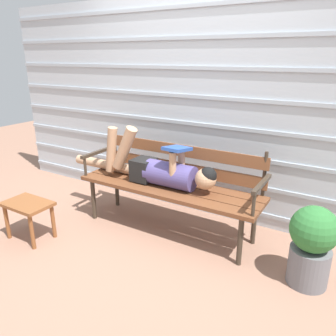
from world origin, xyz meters
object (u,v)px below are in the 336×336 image
at_px(park_bench, 172,180).
at_px(reclining_person, 156,169).
at_px(footstool, 28,209).
at_px(potted_plant, 312,244).

height_order(park_bench, reclining_person, reclining_person).
height_order(footstool, potted_plant, potted_plant).
relative_size(footstool, potted_plant, 0.70).
height_order(reclining_person, footstool, reclining_person).
relative_size(park_bench, reclining_person, 1.06).
bearing_deg(footstool, park_bench, 39.82).
bearing_deg(reclining_person, potted_plant, -5.80).
height_order(park_bench, potted_plant, park_bench).
bearing_deg(potted_plant, park_bench, 170.56).
relative_size(reclining_person, footstool, 3.83).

